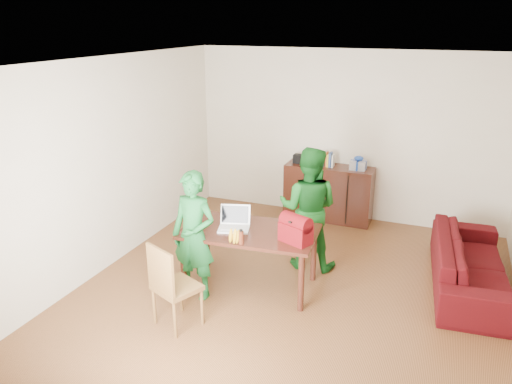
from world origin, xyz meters
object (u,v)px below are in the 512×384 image
at_px(table, 250,237).
at_px(laptop, 234,226).
at_px(bottle, 241,237).
at_px(red_bag, 296,231).
at_px(person_near, 194,236).
at_px(person_far, 308,208).
at_px(sofa, 471,264).
at_px(chair, 177,301).

distance_m(table, laptop, 0.24).
bearing_deg(bottle, red_bag, 25.96).
xyz_separation_m(person_near, red_bag, (1.13, 0.31, 0.11)).
height_order(person_far, red_bag, person_far).
distance_m(laptop, sofa, 2.92).
relative_size(table, laptop, 3.96).
xyz_separation_m(chair, sofa, (2.91, 2.03, 0.03)).
relative_size(chair, sofa, 0.45).
xyz_separation_m(bottle, sofa, (2.45, 1.36, -0.52)).
xyz_separation_m(table, chair, (-0.41, -1.06, -0.37)).
distance_m(table, person_far, 0.94).
distance_m(person_far, red_bag, 0.92).
bearing_deg(chair, sofa, 58.28).
bearing_deg(red_bag, person_near, -142.18).
bearing_deg(table, chair, -115.92).
relative_size(chair, red_bag, 2.70).
bearing_deg(laptop, red_bag, -20.85).
bearing_deg(red_bag, laptop, -161.65).
height_order(table, red_bag, red_bag).
height_order(person_near, red_bag, person_near).
relative_size(person_near, sofa, 0.72).
xyz_separation_m(chair, laptop, (0.23, 0.99, 0.51)).
bearing_deg(table, laptop, -165.20).
relative_size(person_near, laptop, 3.64).
height_order(laptop, sofa, laptop).
distance_m(person_far, laptop, 1.08).
xyz_separation_m(red_bag, sofa, (1.90, 1.09, -0.57)).
relative_size(table, person_near, 1.09).
bearing_deg(chair, person_near, 123.37).
xyz_separation_m(table, person_near, (-0.52, -0.43, 0.11)).
distance_m(chair, bottle, 0.98).
distance_m(person_far, bottle, 1.26).
relative_size(person_near, person_far, 0.94).
bearing_deg(table, sofa, 16.50).
xyz_separation_m(person_near, bottle, (0.58, 0.04, 0.07)).
xyz_separation_m(table, red_bag, (0.61, -0.12, 0.22)).
bearing_deg(bottle, person_far, 69.68).
xyz_separation_m(table, bottle, (0.06, -0.39, 0.18)).
relative_size(table, red_bag, 4.68).
relative_size(table, chair, 1.73).
distance_m(bottle, sofa, 2.85).
bearing_deg(table, person_near, -145.17).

